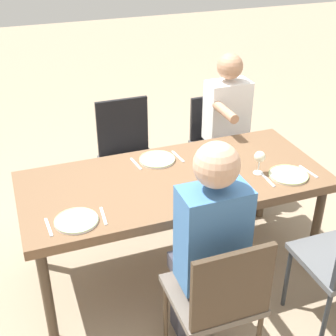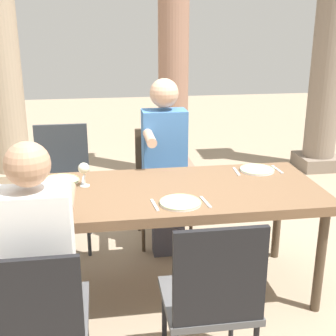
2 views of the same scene
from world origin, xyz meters
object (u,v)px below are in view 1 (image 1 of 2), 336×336
Objects in this scene: chair_west_south at (219,139)px; wine_glass_0 at (260,157)px; chair_mid_south at (127,152)px; chair_mid_north at (219,296)px; diner_man_white at (229,129)px; dining_table at (174,186)px; plate_1 at (157,159)px; plate_2 at (76,221)px; diner_woman_green at (207,245)px; plate_0 at (288,175)px.

chair_west_south is 5.45× the size of wine_glass_0.
chair_mid_south is at bearing -58.58° from wine_glass_0.
chair_mid_north is 0.71× the size of diner_man_white.
dining_table is 0.98m from diner_man_white.
chair_west_south is at bearing -141.83° from plate_1.
dining_table is at bearing -158.73° from plate_2.
plate_1 is (-0.05, -1.09, 0.22)m from chair_mid_north.
plate_1 and plate_2 have the same top height.
plate_2 is (0.59, 1.11, 0.23)m from chair_mid_south.
diner_man_white is (-0.80, -1.50, 0.15)m from chair_mid_north.
diner_man_white is at bearing -120.93° from diner_woman_green.
diner_man_white is (-0.72, -0.66, 0.00)m from dining_table.
chair_west_south reaches higher than dining_table.
diner_woman_green reaches higher than chair_west_south.
chair_west_south reaches higher than plate_1.
wine_glass_0 is at bearing 78.41° from chair_west_south.
wine_glass_0 is (0.16, -0.10, 0.11)m from plate_0.
plate_1 is 1.01× the size of plate_2.
chair_west_south is at bearing -90.96° from diner_man_white.
dining_table is 0.26m from plate_1.
plate_0 is (-0.76, 1.08, 0.23)m from chair_mid_south.
plate_0 is at bearing 148.33° from wine_glass_0.
plate_0 and plate_2 have the same top height.
wine_glass_0 is at bearing -31.67° from plate_0.
dining_table is 7.70× the size of plate_0.
wine_glass_0 is (0.20, 0.98, 0.36)m from chair_west_south.
chair_mid_north reaches higher than plate_1.
wine_glass_0 is at bearing -173.99° from plate_2.
plate_2 is at bearing 38.47° from plate_1.
diner_woman_green is at bearing 62.14° from chair_west_south.
wine_glass_0 is at bearing 145.32° from plate_1.
plate_2 is (0.60, -0.41, 0.03)m from diner_woman_green.
chair_west_south is 0.94× the size of chair_mid_north.
diner_man_white is 8.15× the size of wine_glass_0.
diner_woman_green is at bearing 59.07° from diner_man_white.
plate_1 reaches higher than dining_table.
diner_man_white is at bearing 89.04° from chair_west_south.
chair_mid_north is at bearing 62.00° from diner_man_white.
wine_glass_0 is at bearing 121.42° from chair_mid_south.
chair_west_south is 0.26m from diner_man_white.
plate_1 is at bearing 28.62° from diner_man_white.
chair_mid_north is at bearing 89.07° from diner_woman_green.
diner_woman_green reaches higher than wine_glass_0.
chair_west_south reaches higher than plate_2.
chair_mid_north is at bearing 38.58° from plate_0.
wine_glass_0 reaches higher than plate_0.
plate_1 is (0.72, -0.48, 0.00)m from plate_0.
diner_woman_green is at bearing 87.20° from plate_1.
diner_woman_green is 5.56× the size of plate_2.
diner_man_white is 5.06× the size of plate_0.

